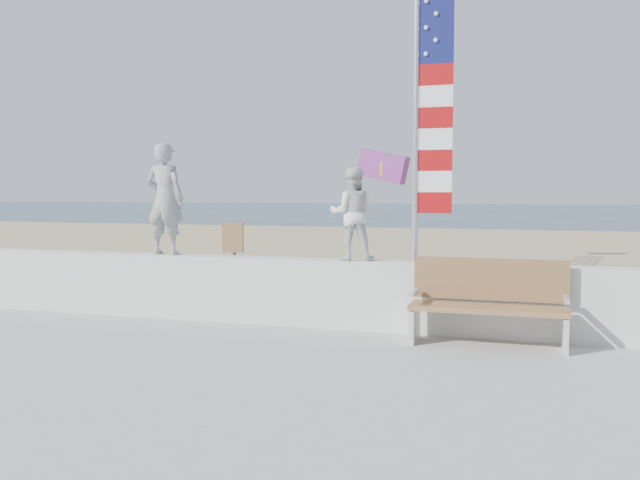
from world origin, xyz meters
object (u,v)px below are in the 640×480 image
(bench, at_px, (488,302))
(flag, at_px, (426,110))
(child, at_px, (352,214))
(adult, at_px, (165,199))

(bench, height_order, flag, flag)
(child, relative_size, bench, 0.68)
(child, height_order, bench, child)
(adult, xyz_separation_m, flag, (3.71, -0.00, 1.12))
(child, relative_size, flag, 0.35)
(child, height_order, flag, flag)
(adult, distance_m, child, 2.77)
(adult, relative_size, bench, 0.88)
(child, distance_m, bench, 2.09)
(child, distance_m, flag, 1.61)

